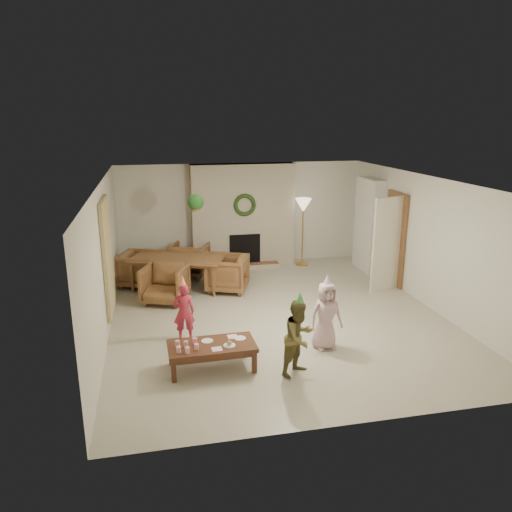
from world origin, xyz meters
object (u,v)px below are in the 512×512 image
object	(u,v)px
dining_chair_near	(165,284)
dining_chair_left	(140,269)
dining_table	(178,273)
child_plaid	(299,337)
dining_chair_right	(227,273)
dining_chair_far	(189,260)
child_pink	(326,316)
coffee_table_top	(212,346)
child_red	(184,312)

from	to	relation	value
dining_chair_near	dining_chair_left	bearing A→B (deg)	135.00
dining_table	child_plaid	world-z (taller)	child_plaid
dining_table	dining_chair_right	world-z (taller)	dining_chair_right
dining_table	dining_chair_right	distance (m)	1.08
dining_chair_near	child_plaid	xyz separation A→B (m)	(1.77, -3.27, 0.18)
dining_chair_far	child_plaid	world-z (taller)	child_plaid
child_pink	dining_chair_near	bearing A→B (deg)	128.14
child_pink	child_plaid	bearing A→B (deg)	-138.51
dining_table	dining_chair_left	size ratio (longest dim) A/B	2.34
coffee_table_top	child_red	xyz separation A→B (m)	(-0.32, 1.08, 0.13)
coffee_table_top	child_pink	world-z (taller)	child_pink
dining_table	child_red	xyz separation A→B (m)	(-0.06, -2.60, 0.14)
coffee_table_top	child_plaid	size ratio (longest dim) A/B	1.14
coffee_table_top	child_red	distance (m)	1.13
dining_chair_right	child_pink	bearing A→B (deg)	41.39
child_red	child_plaid	distance (m)	2.12
dining_chair_left	child_pink	size ratio (longest dim) A/B	0.76
child_red	child_plaid	size ratio (longest dim) A/B	0.87
dining_table	child_pink	size ratio (longest dim) A/B	1.78
dining_chair_left	child_plaid	world-z (taller)	child_plaid
dining_chair_far	dining_chair_left	bearing A→B (deg)	45.00
dining_chair_right	child_red	world-z (taller)	child_red
child_red	dining_chair_near	bearing A→B (deg)	-82.35
dining_chair_far	child_pink	size ratio (longest dim) A/B	0.76
dining_chair_near	coffee_table_top	size ratio (longest dim) A/B	0.66
dining_table	dining_chair_far	size ratio (longest dim) A/B	2.34
dining_chair_far	dining_chair_left	distance (m)	1.22
dining_chair_near	dining_chair_right	bearing A→B (deg)	38.66
dining_chair_right	dining_chair_near	bearing A→B (deg)	-51.34
dining_chair_left	child_plaid	xyz separation A→B (m)	(2.26, -4.38, 0.18)
dining_chair_left	child_red	size ratio (longest dim) A/B	0.86
child_plaid	child_red	bearing A→B (deg)	101.36
coffee_table_top	child_plaid	xyz separation A→B (m)	(1.20, -0.39, 0.20)
child_pink	dining_table	bearing A→B (deg)	116.92
child_red	dining_chair_far	bearing A→B (deg)	-96.42
child_red	child_pink	world-z (taller)	child_pink
child_red	child_plaid	bearing A→B (deg)	135.66
dining_chair_far	child_plaid	distance (m)	5.01
dining_chair_far	child_red	size ratio (longest dim) A/B	0.86
coffee_table_top	child_red	size ratio (longest dim) A/B	1.30
dining_table	child_plaid	xyz separation A→B (m)	(1.46, -4.07, 0.21)
child_plaid	coffee_table_top	bearing A→B (deg)	127.45
dining_chair_left	dining_chair_right	distance (m)	1.94
coffee_table_top	child_plaid	world-z (taller)	child_plaid
dining_chair_near	child_red	xyz separation A→B (m)	(0.25, -1.80, 0.11)
child_plaid	child_pink	xyz separation A→B (m)	(0.66, 0.69, -0.01)
dining_chair_near	dining_chair_right	xyz separation A→B (m)	(1.31, 0.42, 0.00)
dining_table	dining_chair_left	world-z (taller)	dining_chair_left
dining_chair_left	dining_chair_right	size ratio (longest dim) A/B	1.00
dining_chair_left	coffee_table_top	xyz separation A→B (m)	(1.06, -3.99, -0.02)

